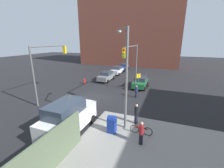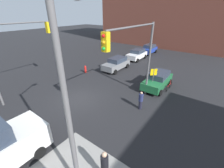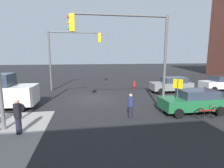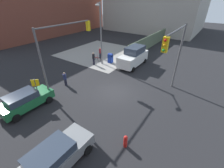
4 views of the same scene
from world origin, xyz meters
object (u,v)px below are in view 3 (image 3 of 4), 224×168
fire_hydrant (134,85)px  hatchback_white (221,83)px  traffic_signal_nw_corner (130,44)px  bicycle_at_crosswalk (207,113)px  street_lamp_corner (3,41)px  pedestrian_crossing (131,106)px  pedestrian_walking_north (18,116)px  coupe_green (193,101)px  sedan_gray (171,84)px  traffic_signal_se_corner (70,49)px

fire_hydrant → hatchback_white: (-9.32, 2.50, 0.36)m
traffic_signal_nw_corner → bicycle_at_crosswalk: 6.61m
street_lamp_corner → pedestrian_crossing: 7.92m
pedestrian_walking_north → pedestrian_crossing: bearing=-110.1°
traffic_signal_nw_corner → coupe_green: size_ratio=1.51×
bicycle_at_crosswalk → coupe_green: bearing=-77.5°
pedestrian_crossing → bicycle_at_crosswalk: 4.89m
sedan_gray → bicycle_at_crosswalk: bearing=78.5°
hatchback_white → sedan_gray: size_ratio=0.96×
coupe_green → pedestrian_walking_north: pedestrian_walking_north is taller
fire_hydrant → sedan_gray: sedan_gray is taller
fire_hydrant → pedestrian_crossing: 9.87m
traffic_signal_nw_corner → sedan_gray: 9.63m
coupe_green → hatchback_white: 10.16m
traffic_signal_se_corner → bicycle_at_crosswalk: size_ratio=3.71×
sedan_gray → hatchback_white: bearing=-179.7°
pedestrian_crossing → bicycle_at_crosswalk: bearing=37.6°
traffic_signal_se_corner → street_lamp_corner: bearing=75.5°
traffic_signal_nw_corner → fire_hydrant: (-2.96, -8.70, -4.20)m
traffic_signal_nw_corner → traffic_signal_se_corner: 9.98m
street_lamp_corner → fire_hydrant: bearing=-135.2°
pedestrian_crossing → bicycle_at_crosswalk: size_ratio=0.91×
coupe_green → pedestrian_walking_north: 10.87m
hatchback_white → pedestrian_walking_north: (18.52, 8.20, 0.11)m
sedan_gray → bicycle_at_crosswalk: sedan_gray is taller
hatchback_white → pedestrian_walking_north: pedestrian_walking_north is taller
street_lamp_corner → fire_hydrant: (-9.89, -9.80, -4.22)m
traffic_signal_se_corner → bicycle_at_crosswalk: bearing=130.8°
street_lamp_corner → coupe_green: street_lamp_corner is taller
traffic_signal_se_corner → pedestrian_walking_north: (1.93, 11.00, -3.70)m
hatchback_white → bicycle_at_crosswalk: bearing=45.7°
street_lamp_corner → fire_hydrant: street_lamp_corner is taller
coupe_green → sedan_gray: bearing=-105.6°
traffic_signal_se_corner → bicycle_at_crosswalk: (-9.08, 10.50, -4.30)m
street_lamp_corner → hatchback_white: bearing=-159.2°
traffic_signal_nw_corner → bicycle_at_crosswalk: traffic_signal_nw_corner is taller
bicycle_at_crosswalk → hatchback_white: bearing=-134.3°
traffic_signal_se_corner → hatchback_white: (-16.60, 2.80, -3.81)m
street_lamp_corner → coupe_green: bearing=-176.2°
coupe_green → bicycle_at_crosswalk: bearing=102.5°
traffic_signal_se_corner → fire_hydrant: 8.39m
traffic_signal_nw_corner → coupe_green: 5.93m
hatchback_white → sedan_gray: 5.96m
hatchback_white → sedan_gray: (5.96, 0.03, 0.00)m
hatchback_white → pedestrian_crossing: 14.12m
coupe_green → pedestrian_crossing: (4.55, 0.35, -0.02)m
pedestrian_crossing → bicycle_at_crosswalk: (-4.80, 0.80, -0.47)m
traffic_signal_nw_corner → street_lamp_corner: bearing=9.0°
street_lamp_corner → sedan_gray: 15.60m
traffic_signal_nw_corner → bicycle_at_crosswalk: bearing=162.5°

